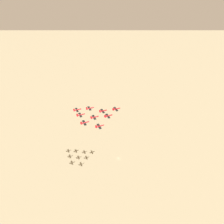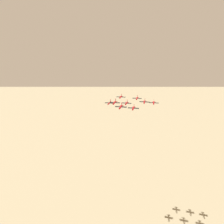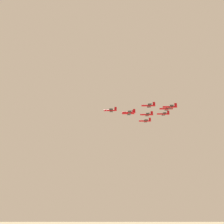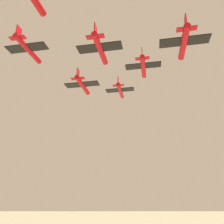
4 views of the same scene
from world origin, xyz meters
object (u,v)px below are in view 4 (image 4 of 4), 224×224
Objects in this scene: jet_2 at (143,66)px; jet_5 at (184,42)px; jet_1 at (82,85)px; jet_4 at (100,48)px; jet_0 at (120,90)px; jet_3 at (27,48)px.

jet_2 is 13.59m from jet_5.
jet_4 reaches higher than jet_1.
jet_0 reaches higher than jet_1.
jet_1 reaches higher than jet_5.
jet_0 is 26.38m from jet_3.
jet_0 is at bearing 90.00° from jet_4.
jet_5 is at bearing -59.53° from jet_2.
jet_0 reaches higher than jet_2.
jet_2 is at bearing -59.53° from jet_0.
jet_5 is (-21.54, 8.17, -0.15)m from jet_1.
jet_4 is at bearing -0.00° from jet_3.
jet_0 is 1.00× the size of jet_5.
jet_5 is at bearing 0.00° from jet_3.
jet_3 is at bearing -120.47° from jet_1.
jet_2 reaches higher than jet_3.
jet_3 reaches higher than jet_4.
jet_4 is at bearing -120.47° from jet_2.
jet_1 is 1.00× the size of jet_3.
jet_2 is at bearing -0.00° from jet_1.
jet_2 is 13.45m from jet_4.
jet_1 is at bearing 59.53° from jet_3.
jet_5 is at bearing -29.54° from jet_1.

